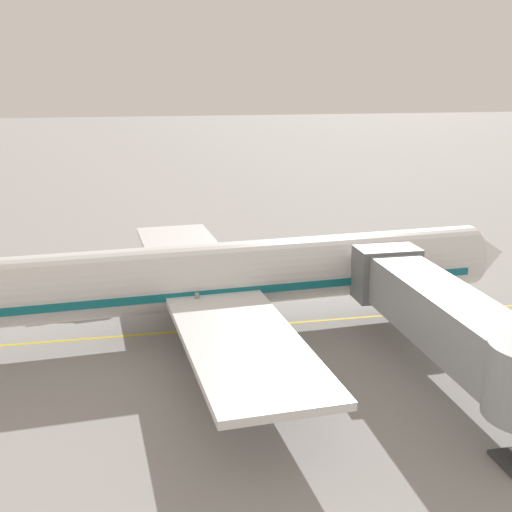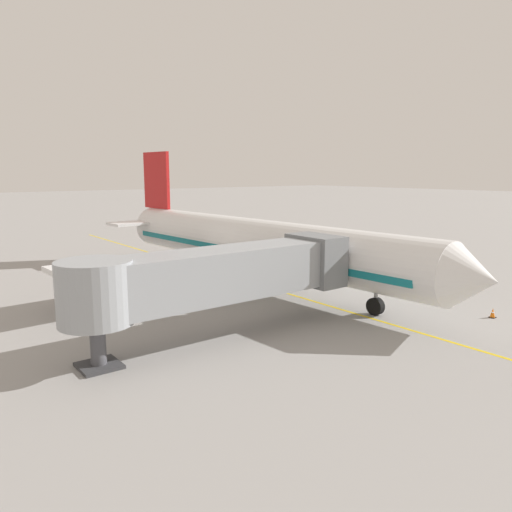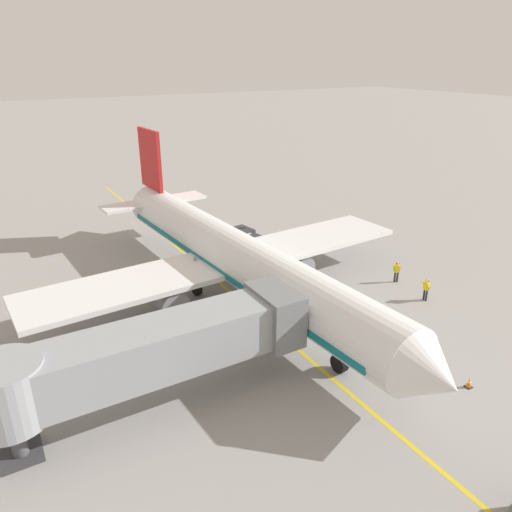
{
  "view_description": "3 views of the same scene",
  "coord_description": "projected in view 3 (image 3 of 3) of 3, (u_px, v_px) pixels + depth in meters",
  "views": [
    {
      "loc": [
        34.66,
        -6.92,
        14.31
      ],
      "look_at": [
        -1.63,
        0.63,
        3.81
      ],
      "focal_mm": 45.13,
      "sensor_mm": 36.0,
      "label": 1
    },
    {
      "loc": [
        22.9,
        28.4,
        8.76
      ],
      "look_at": [
        1.33,
        0.22,
        2.63
      ],
      "focal_mm": 34.46,
      "sensor_mm": 36.0,
      "label": 2
    },
    {
      "loc": [
        14.99,
        27.17,
        16.76
      ],
      "look_at": [
        -1.61,
        -1.31,
        3.09
      ],
      "focal_mm": 33.88,
      "sensor_mm": 36.0,
      "label": 3
    }
  ],
  "objects": [
    {
      "name": "ground_plane",
      "position": [
        246.0,
        305.0,
        35.08
      ],
      "size": [
        400.0,
        400.0,
        0.0
      ],
      "primitive_type": "plane",
      "color": "gray"
    },
    {
      "name": "gate_lead_in_line",
      "position": [
        246.0,
        305.0,
        35.08
      ],
      "size": [
        0.24,
        80.0,
        0.01
      ],
      "primitive_type": "cube",
      "color": "gold",
      "rests_on": "ground"
    },
    {
      "name": "parked_airliner",
      "position": [
        234.0,
        257.0,
        35.34
      ],
      "size": [
        30.27,
        37.34,
        10.63
      ],
      "color": "white",
      "rests_on": "ground"
    },
    {
      "name": "jet_bridge",
      "position": [
        153.0,
        351.0,
        23.57
      ],
      "size": [
        16.19,
        3.5,
        4.98
      ],
      "color": "#93999E",
      "rests_on": "ground"
    },
    {
      "name": "baggage_tug_lead",
      "position": [
        244.0,
        240.0,
        45.65
      ],
      "size": [
        1.49,
        2.6,
        1.62
      ],
      "color": "silver",
      "rests_on": "ground"
    },
    {
      "name": "baggage_cart_front",
      "position": [
        258.0,
        244.0,
        43.97
      ],
      "size": [
        1.66,
        2.97,
        1.58
      ],
      "color": "#4C4C51",
      "rests_on": "ground"
    },
    {
      "name": "baggage_cart_second_in_train",
      "position": [
        244.0,
        235.0,
        46.24
      ],
      "size": [
        1.66,
        2.97,
        1.58
      ],
      "color": "#4C4C51",
      "rests_on": "ground"
    },
    {
      "name": "ground_crew_wing_walker",
      "position": [
        426.0,
        289.0,
        35.48
      ],
      "size": [
        0.28,
        0.73,
        1.69
      ],
      "color": "#232328",
      "rests_on": "ground"
    },
    {
      "name": "ground_crew_loader",
      "position": [
        397.0,
        271.0,
        38.39
      ],
      "size": [
        0.67,
        0.43,
        1.69
      ],
      "color": "#232328",
      "rests_on": "ground"
    },
    {
      "name": "ground_crew_marshaller",
      "position": [
        302.0,
        261.0,
        40.24
      ],
      "size": [
        0.71,
        0.35,
        1.69
      ],
      "color": "#232328",
      "rests_on": "ground"
    },
    {
      "name": "safety_cone_nose_left",
      "position": [
        469.0,
        383.0,
        26.31
      ],
      "size": [
        0.36,
        0.36,
        0.59
      ],
      "color": "black",
      "rests_on": "ground"
    }
  ]
}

